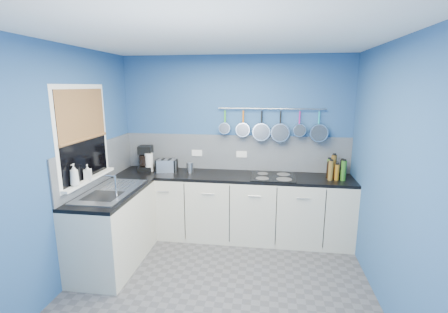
% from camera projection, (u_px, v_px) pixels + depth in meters
% --- Properties ---
extents(floor, '(3.20, 3.00, 0.02)m').
position_uv_depth(floor, '(219.00, 287.00, 3.42)').
color(floor, '#47474C').
rests_on(floor, ground).
extents(ceiling, '(3.20, 3.00, 0.02)m').
position_uv_depth(ceiling, '(218.00, 37.00, 2.88)').
color(ceiling, white).
rests_on(ceiling, ground).
extents(wall_back, '(3.20, 0.02, 2.50)m').
position_uv_depth(wall_back, '(235.00, 145.00, 4.61)').
color(wall_back, '#274E82').
rests_on(wall_back, ground).
extents(wall_front, '(3.20, 0.02, 2.50)m').
position_uv_depth(wall_front, '(173.00, 248.00, 1.69)').
color(wall_front, '#274E82').
rests_on(wall_front, ground).
extents(wall_left, '(0.02, 3.00, 2.50)m').
position_uv_depth(wall_left, '(67.00, 167.00, 3.37)').
color(wall_left, '#274E82').
rests_on(wall_left, ground).
extents(wall_right, '(0.02, 3.00, 2.50)m').
position_uv_depth(wall_right, '(393.00, 179.00, 2.93)').
color(wall_right, '#274E82').
rests_on(wall_right, ground).
extents(backsplash_back, '(3.20, 0.02, 0.50)m').
position_uv_depth(backsplash_back, '(235.00, 153.00, 4.61)').
color(backsplash_back, slate).
rests_on(backsplash_back, wall_back).
extents(backsplash_left, '(0.02, 1.80, 0.50)m').
position_uv_depth(backsplash_left, '(99.00, 163.00, 3.97)').
color(backsplash_left, slate).
rests_on(backsplash_left, wall_left).
extents(cabinet_run_back, '(3.20, 0.60, 0.86)m').
position_uv_depth(cabinet_run_back, '(232.00, 207.00, 4.49)').
color(cabinet_run_back, beige).
rests_on(cabinet_run_back, ground).
extents(worktop_back, '(3.20, 0.60, 0.04)m').
position_uv_depth(worktop_back, '(232.00, 176.00, 4.39)').
color(worktop_back, black).
rests_on(worktop_back, cabinet_run_back).
extents(cabinet_run_left, '(0.60, 1.20, 0.86)m').
position_uv_depth(cabinet_run_left, '(114.00, 229.00, 3.79)').
color(cabinet_run_left, beige).
rests_on(cabinet_run_left, ground).
extents(worktop_left, '(0.60, 1.20, 0.04)m').
position_uv_depth(worktop_left, '(111.00, 193.00, 3.70)').
color(worktop_left, black).
rests_on(worktop_left, cabinet_run_left).
extents(window_frame, '(0.01, 1.00, 1.10)m').
position_uv_depth(window_frame, '(83.00, 135.00, 3.59)').
color(window_frame, white).
rests_on(window_frame, wall_left).
extents(window_glass, '(0.01, 0.90, 1.00)m').
position_uv_depth(window_glass, '(84.00, 135.00, 3.59)').
color(window_glass, black).
rests_on(window_glass, wall_left).
extents(bamboo_blind, '(0.01, 0.90, 0.55)m').
position_uv_depth(bamboo_blind, '(82.00, 114.00, 3.54)').
color(bamboo_blind, olive).
rests_on(bamboo_blind, wall_left).
extents(window_sill, '(0.10, 0.98, 0.03)m').
position_uv_depth(window_sill, '(89.00, 179.00, 3.70)').
color(window_sill, white).
rests_on(window_sill, wall_left).
extents(sink_unit, '(0.50, 0.95, 0.01)m').
position_uv_depth(sink_unit, '(111.00, 191.00, 3.69)').
color(sink_unit, silver).
rests_on(sink_unit, worktop_left).
extents(mixer_tap, '(0.12, 0.08, 0.26)m').
position_uv_depth(mixer_tap, '(116.00, 186.00, 3.47)').
color(mixer_tap, silver).
rests_on(mixer_tap, worktop_left).
extents(socket_left, '(0.15, 0.01, 0.09)m').
position_uv_depth(socket_left, '(197.00, 153.00, 4.68)').
color(socket_left, white).
rests_on(socket_left, backsplash_back).
extents(socket_right, '(0.15, 0.01, 0.09)m').
position_uv_depth(socket_right, '(242.00, 154.00, 4.59)').
color(socket_right, white).
rests_on(socket_right, backsplash_back).
extents(pot_rail, '(1.45, 0.02, 0.02)m').
position_uv_depth(pot_rail, '(271.00, 109.00, 4.37)').
color(pot_rail, silver).
rests_on(pot_rail, wall_back).
extents(soap_bottle_a, '(0.10, 0.10, 0.24)m').
position_uv_depth(soap_bottle_a, '(74.00, 175.00, 3.37)').
color(soap_bottle_a, white).
rests_on(soap_bottle_a, window_sill).
extents(soap_bottle_b, '(0.10, 0.10, 0.17)m').
position_uv_depth(soap_bottle_b, '(88.00, 172.00, 3.62)').
color(soap_bottle_b, white).
rests_on(soap_bottle_b, window_sill).
extents(paper_towel, '(0.12, 0.12, 0.26)m').
position_uv_depth(paper_towel, '(149.00, 162.00, 4.55)').
color(paper_towel, white).
rests_on(paper_towel, worktop_back).
extents(coffee_maker, '(0.22, 0.24, 0.35)m').
position_uv_depth(coffee_maker, '(145.00, 158.00, 4.58)').
color(coffee_maker, black).
rests_on(coffee_maker, worktop_back).
extents(toaster, '(0.30, 0.21, 0.17)m').
position_uv_depth(toaster, '(167.00, 166.00, 4.53)').
color(toaster, silver).
rests_on(toaster, worktop_back).
extents(canister, '(0.12, 0.12, 0.14)m').
position_uv_depth(canister, '(190.00, 167.00, 4.50)').
color(canister, silver).
rests_on(canister, worktop_back).
extents(hob, '(0.57, 0.51, 0.01)m').
position_uv_depth(hob, '(273.00, 177.00, 4.27)').
color(hob, black).
rests_on(hob, worktop_back).
extents(pan_0, '(0.16, 0.09, 0.35)m').
position_uv_depth(pan_0, '(225.00, 121.00, 4.49)').
color(pan_0, silver).
rests_on(pan_0, pot_rail).
extents(pan_1, '(0.20, 0.09, 0.39)m').
position_uv_depth(pan_1, '(243.00, 123.00, 4.45)').
color(pan_1, silver).
rests_on(pan_1, pot_rail).
extents(pan_2, '(0.24, 0.10, 0.43)m').
position_uv_depth(pan_2, '(262.00, 125.00, 4.42)').
color(pan_2, silver).
rests_on(pan_2, pot_rail).
extents(pan_3, '(0.25, 0.10, 0.44)m').
position_uv_depth(pan_3, '(280.00, 125.00, 4.39)').
color(pan_3, silver).
rests_on(pan_3, pot_rail).
extents(pan_4, '(0.17, 0.11, 0.36)m').
position_uv_depth(pan_4, '(299.00, 123.00, 4.35)').
color(pan_4, silver).
rests_on(pan_4, pot_rail).
extents(pan_5, '(0.24, 0.11, 0.43)m').
position_uv_depth(pan_5, '(319.00, 125.00, 4.32)').
color(pan_5, silver).
rests_on(pan_5, pot_rail).
extents(condiment_0, '(0.06, 0.06, 0.22)m').
position_uv_depth(condiment_0, '(342.00, 168.00, 4.29)').
color(condiment_0, black).
rests_on(condiment_0, worktop_back).
extents(condiment_1, '(0.07, 0.07, 0.29)m').
position_uv_depth(condiment_1, '(334.00, 166.00, 4.29)').
color(condiment_1, brown).
rests_on(condiment_1, worktop_back).
extents(condiment_2, '(0.05, 0.05, 0.23)m').
position_uv_depth(condiment_2, '(329.00, 168.00, 4.30)').
color(condiment_2, '#3F721E').
rests_on(condiment_2, worktop_back).
extents(condiment_3, '(0.07, 0.07, 0.11)m').
position_uv_depth(condiment_3, '(343.00, 174.00, 4.19)').
color(condiment_3, olive).
rests_on(condiment_3, worktop_back).
extents(condiment_4, '(0.06, 0.06, 0.15)m').
position_uv_depth(condiment_4, '(336.00, 173.00, 4.19)').
color(condiment_4, '#4C190C').
rests_on(condiment_4, worktop_back).
extents(condiment_5, '(0.06, 0.06, 0.22)m').
position_uv_depth(condiment_5, '(329.00, 170.00, 4.19)').
color(condiment_5, black).
rests_on(condiment_5, worktop_back).
extents(condiment_6, '(0.07, 0.07, 0.26)m').
position_uv_depth(condiment_6, '(344.00, 171.00, 4.09)').
color(condiment_6, '#265919').
rests_on(condiment_6, worktop_back).
extents(condiment_7, '(0.06, 0.06, 0.20)m').
position_uv_depth(condiment_7, '(337.00, 172.00, 4.12)').
color(condiment_7, '#8C5914').
rests_on(condiment_7, worktop_back).
extents(condiment_8, '(0.06, 0.06, 0.25)m').
position_uv_depth(condiment_8, '(331.00, 170.00, 4.11)').
color(condiment_8, brown).
rests_on(condiment_8, worktop_back).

